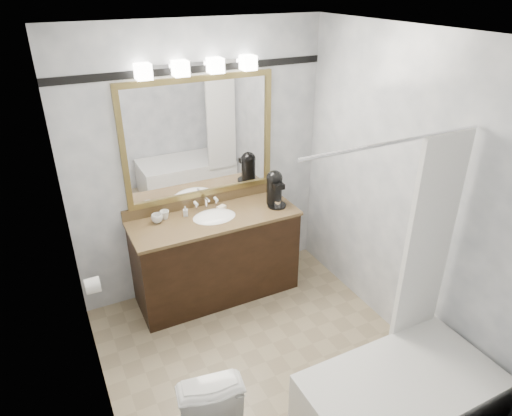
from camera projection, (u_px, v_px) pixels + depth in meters
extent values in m
cube|color=gray|center=(266.00, 362.00, 3.70)|extent=(2.40, 2.60, 0.01)
cube|color=white|center=(270.00, 33.00, 2.55)|extent=(2.40, 2.60, 0.01)
cube|color=white|center=(201.00, 165.00, 4.16)|extent=(2.40, 0.01, 2.50)
cube|color=white|center=(401.00, 354.00, 2.09)|extent=(2.40, 0.01, 2.50)
cube|color=white|center=(84.00, 274.00, 2.64)|extent=(0.01, 2.60, 2.50)
cube|color=white|center=(402.00, 194.00, 3.60)|extent=(0.01, 2.60, 2.50)
cube|color=black|center=(216.00, 258.00, 4.31)|extent=(1.50, 0.55, 0.82)
cube|color=olive|center=(214.00, 218.00, 4.12)|extent=(1.53, 0.58, 0.03)
cube|color=olive|center=(203.00, 200.00, 4.30)|extent=(1.53, 0.03, 0.10)
ellipsoid|color=white|center=(214.00, 220.00, 4.13)|extent=(0.44, 0.34, 0.14)
cube|color=olive|center=(196.00, 79.00, 3.79)|extent=(1.40, 0.04, 0.05)
cube|color=olive|center=(203.00, 193.00, 4.27)|extent=(1.40, 0.04, 0.05)
cube|color=olive|center=(123.00, 151.00, 3.76)|extent=(0.05, 0.04, 1.00)
cube|color=olive|center=(267.00, 129.00, 4.30)|extent=(0.05, 0.04, 1.00)
cube|color=white|center=(200.00, 139.00, 4.03)|extent=(1.30, 0.01, 1.00)
cube|color=silver|center=(196.00, 63.00, 3.72)|extent=(0.90, 0.05, 0.03)
cube|color=white|center=(143.00, 72.00, 3.51)|extent=(0.12, 0.12, 0.12)
cube|color=white|center=(180.00, 68.00, 3.63)|extent=(0.12, 0.12, 0.12)
cube|color=white|center=(215.00, 65.00, 3.75)|extent=(0.12, 0.12, 0.12)
cube|color=white|center=(248.00, 63.00, 3.87)|extent=(0.12, 0.12, 0.12)
cube|color=black|center=(195.00, 69.00, 3.77)|extent=(2.40, 0.01, 0.06)
cube|color=white|center=(399.00, 403.00, 3.07)|extent=(1.30, 0.72, 0.45)
cylinder|color=silver|center=(396.00, 142.00, 2.59)|extent=(1.30, 0.02, 0.02)
cube|color=white|center=(428.00, 242.00, 3.10)|extent=(0.40, 0.04, 1.55)
cylinder|color=white|center=(92.00, 285.00, 3.45)|extent=(0.11, 0.12, 0.12)
cylinder|color=black|center=(277.00, 205.00, 4.29)|extent=(0.18, 0.18, 0.02)
cylinder|color=black|center=(274.00, 191.00, 4.28)|extent=(0.15, 0.15, 0.25)
sphere|color=black|center=(274.00, 178.00, 4.22)|extent=(0.15, 0.15, 0.15)
cube|color=black|center=(278.00, 186.00, 4.18)|extent=(0.10, 0.10, 0.05)
cylinder|color=silver|center=(278.00, 203.00, 4.26)|extent=(0.06, 0.06, 0.06)
imported|color=white|center=(157.00, 218.00, 4.00)|extent=(0.10, 0.10, 0.08)
imported|color=white|center=(165.00, 215.00, 4.06)|extent=(0.09, 0.09, 0.08)
imported|color=white|center=(185.00, 211.00, 4.11)|extent=(0.05, 0.05, 0.09)
cube|color=beige|center=(221.00, 207.00, 4.25)|extent=(0.10, 0.08, 0.03)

